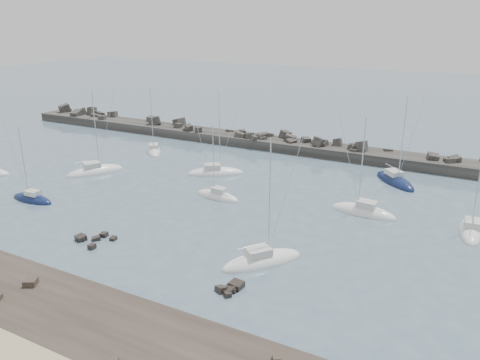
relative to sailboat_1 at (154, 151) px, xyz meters
The scene contains 14 objects.
ground 32.97m from the sailboat_1, 48.34° to the right, with size 400.00×400.00×0.00m, color #496172.
rock_shelf 51.50m from the sailboat_1, 65.01° to the right, with size 140.00×12.00×1.76m.
rock_cluster_near 37.92m from the sailboat_1, 63.05° to the right, with size 4.25×3.71×0.94m.
rock_cluster_far 50.77m from the sailboat_1, 44.16° to the right, with size 2.30×2.79×1.13m.
breakwater 19.04m from the sailboat_1, 44.70° to the left, with size 115.00×6.91×5.34m.
sailboat_1 is the anchor object (origin of this frame).
sailboat_2 28.40m from the sailboat_1, 88.43° to the right, with size 7.18×2.34×11.48m.
sailboat_3 14.90m from the sailboat_1, 92.23° to the right, with size 7.00×9.45×14.66m.
sailboat_4 18.38m from the sailboat_1, 19.44° to the right, with size 9.20×7.37×14.42m.
sailboat_5 27.67m from the sailboat_1, 33.43° to the right, with size 7.21×2.80×11.37m.
sailboat_6 47.01m from the sailboat_1, 38.53° to the right, with size 7.76×8.87×14.38m.
sailboat_7 44.30m from the sailboat_1, ahead, with size 8.47×8.70×14.77m.
sailboat_8 44.33m from the sailboat_1, 14.73° to the right, with size 8.80×3.32×13.82m.
sailboat_9 56.70m from the sailboat_1, 11.09° to the right, with size 3.10×8.45×13.27m.
Camera 1 is at (33.11, -43.95, 24.07)m, focal length 35.00 mm.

